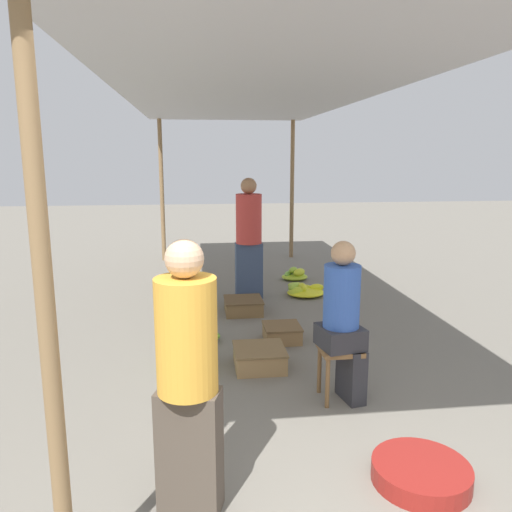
{
  "coord_description": "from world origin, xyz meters",
  "views": [
    {
      "loc": [
        -0.65,
        -1.81,
        2.03
      ],
      "look_at": [
        0.0,
        3.53,
        0.96
      ],
      "focal_mm": 35.0,
      "sensor_mm": 36.0,
      "label": 1
    }
  ],
  "objects_px": {
    "vendor_foreground": "(188,376)",
    "crate_far": "(282,333)",
    "banana_pile_left_2": "(188,355)",
    "banana_pile_right_1": "(295,275)",
    "stool": "(340,358)",
    "crate_mid": "(259,358)",
    "banana_pile_right_0": "(303,290)",
    "banana_pile_left_0": "(194,335)",
    "banana_pile_left_3": "(188,278)",
    "vendor_seated": "(344,318)",
    "banana_pile_left_1": "(200,297)",
    "basin_black": "(421,473)",
    "shopper_walking_mid": "(249,237)",
    "crate_near": "(243,306)"
  },
  "relations": [
    {
      "from": "crate_far",
      "to": "shopper_walking_mid",
      "type": "height_order",
      "value": "shopper_walking_mid"
    },
    {
      "from": "banana_pile_left_0",
      "to": "banana_pile_right_1",
      "type": "relative_size",
      "value": 1.42
    },
    {
      "from": "banana_pile_right_1",
      "to": "vendor_foreground",
      "type": "bearing_deg",
      "value": -107.54
    },
    {
      "from": "banana_pile_left_3",
      "to": "shopper_walking_mid",
      "type": "distance_m",
      "value": 1.59
    },
    {
      "from": "banana_pile_left_0",
      "to": "banana_pile_right_0",
      "type": "relative_size",
      "value": 1.03
    },
    {
      "from": "stool",
      "to": "crate_far",
      "type": "bearing_deg",
      "value": 99.76
    },
    {
      "from": "shopper_walking_mid",
      "to": "basin_black",
      "type": "bearing_deg",
      "value": -81.81
    },
    {
      "from": "banana_pile_left_2",
      "to": "banana_pile_right_1",
      "type": "height_order",
      "value": "banana_pile_left_2"
    },
    {
      "from": "banana_pile_left_2",
      "to": "banana_pile_left_3",
      "type": "relative_size",
      "value": 1.03
    },
    {
      "from": "banana_pile_left_0",
      "to": "crate_mid",
      "type": "relative_size",
      "value": 1.24
    },
    {
      "from": "banana_pile_left_2",
      "to": "crate_far",
      "type": "height_order",
      "value": "banana_pile_left_2"
    },
    {
      "from": "banana_pile_left_3",
      "to": "shopper_walking_mid",
      "type": "height_order",
      "value": "shopper_walking_mid"
    },
    {
      "from": "crate_mid",
      "to": "banana_pile_left_3",
      "type": "bearing_deg",
      "value": 101.9
    },
    {
      "from": "banana_pile_right_0",
      "to": "banana_pile_left_2",
      "type": "bearing_deg",
      "value": -125.46
    },
    {
      "from": "vendor_foreground",
      "to": "banana_pile_right_1",
      "type": "height_order",
      "value": "vendor_foreground"
    },
    {
      "from": "vendor_seated",
      "to": "banana_pile_left_1",
      "type": "bearing_deg",
      "value": 112.04
    },
    {
      "from": "banana_pile_left_0",
      "to": "crate_far",
      "type": "xyz_separation_m",
      "value": [
        0.98,
        -0.11,
        0.03
      ]
    },
    {
      "from": "stool",
      "to": "crate_near",
      "type": "bearing_deg",
      "value": 103.12
    },
    {
      "from": "banana_pile_left_2",
      "to": "banana_pile_left_3",
      "type": "xyz_separation_m",
      "value": [
        -0.04,
        3.34,
        -0.03
      ]
    },
    {
      "from": "banana_pile_left_2",
      "to": "crate_far",
      "type": "relative_size",
      "value": 1.28
    },
    {
      "from": "basin_black",
      "to": "shopper_walking_mid",
      "type": "xyz_separation_m",
      "value": [
        -0.63,
        4.35,
        0.84
      ]
    },
    {
      "from": "basin_black",
      "to": "banana_pile_left_0",
      "type": "distance_m",
      "value": 3.03
    },
    {
      "from": "stool",
      "to": "crate_mid",
      "type": "height_order",
      "value": "stool"
    },
    {
      "from": "banana_pile_left_0",
      "to": "crate_far",
      "type": "bearing_deg",
      "value": -6.59
    },
    {
      "from": "crate_far",
      "to": "banana_pile_left_0",
      "type": "bearing_deg",
      "value": 173.41
    },
    {
      "from": "stool",
      "to": "crate_far",
      "type": "xyz_separation_m",
      "value": [
        -0.24,
        1.41,
        -0.28
      ]
    },
    {
      "from": "vendor_foreground",
      "to": "banana_pile_left_0",
      "type": "relative_size",
      "value": 2.61
    },
    {
      "from": "stool",
      "to": "banana_pile_left_2",
      "type": "height_order",
      "value": "stool"
    },
    {
      "from": "stool",
      "to": "banana_pile_left_3",
      "type": "relative_size",
      "value": 0.92
    },
    {
      "from": "banana_pile_left_0",
      "to": "banana_pile_left_1",
      "type": "bearing_deg",
      "value": 86.78
    },
    {
      "from": "basin_black",
      "to": "banana_pile_left_3",
      "type": "xyz_separation_m",
      "value": [
        -1.53,
        5.36,
        0.01
      ]
    },
    {
      "from": "vendor_foreground",
      "to": "banana_pile_left_1",
      "type": "height_order",
      "value": "vendor_foreground"
    },
    {
      "from": "banana_pile_left_1",
      "to": "shopper_walking_mid",
      "type": "xyz_separation_m",
      "value": [
        0.72,
        0.33,
        0.78
      ]
    },
    {
      "from": "banana_pile_left_0",
      "to": "banana_pile_left_2",
      "type": "bearing_deg",
      "value": -95.46
    },
    {
      "from": "vendor_foreground",
      "to": "banana_pile_left_3",
      "type": "distance_m",
      "value": 5.48
    },
    {
      "from": "banana_pile_right_0",
      "to": "banana_pile_right_1",
      "type": "relative_size",
      "value": 1.38
    },
    {
      "from": "banana_pile_left_0",
      "to": "stool",
      "type": "bearing_deg",
      "value": -51.3
    },
    {
      "from": "banana_pile_left_2",
      "to": "crate_mid",
      "type": "bearing_deg",
      "value": -12.73
    },
    {
      "from": "basin_black",
      "to": "banana_pile_right_0",
      "type": "distance_m",
      "value": 4.36
    },
    {
      "from": "banana_pile_left_2",
      "to": "crate_mid",
      "type": "distance_m",
      "value": 0.71
    },
    {
      "from": "basin_black",
      "to": "crate_mid",
      "type": "xyz_separation_m",
      "value": [
        -0.79,
        1.87,
        0.04
      ]
    },
    {
      "from": "banana_pile_left_3",
      "to": "banana_pile_left_2",
      "type": "bearing_deg",
      "value": -89.28
    },
    {
      "from": "banana_pile_left_0",
      "to": "banana_pile_right_1",
      "type": "xyz_separation_m",
      "value": [
        1.68,
        2.65,
        0.01
      ]
    },
    {
      "from": "stool",
      "to": "banana_pile_left_1",
      "type": "height_order",
      "value": "stool"
    },
    {
      "from": "banana_pile_left_0",
      "to": "crate_far",
      "type": "height_order",
      "value": "banana_pile_left_0"
    },
    {
      "from": "banana_pile_right_0",
      "to": "banana_pile_left_0",
      "type": "bearing_deg",
      "value": -133.48
    },
    {
      "from": "banana_pile_left_1",
      "to": "crate_mid",
      "type": "height_order",
      "value": "banana_pile_left_1"
    },
    {
      "from": "vendor_seated",
      "to": "banana_pile_right_0",
      "type": "relative_size",
      "value": 2.29
    },
    {
      "from": "vendor_foreground",
      "to": "crate_far",
      "type": "distance_m",
      "value": 2.9
    },
    {
      "from": "banana_pile_left_3",
      "to": "crate_near",
      "type": "xyz_separation_m",
      "value": [
        0.75,
        -1.75,
        0.02
      ]
    }
  ]
}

